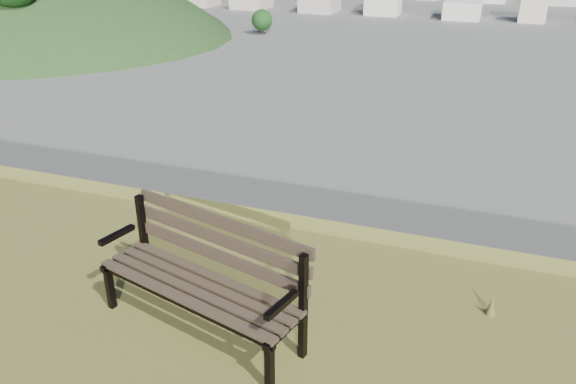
% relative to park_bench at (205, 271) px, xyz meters
% --- Properties ---
extents(park_bench, '(1.76, 0.95, 0.88)m').
position_rel_park_bench_xyz_m(park_bench, '(0.00, 0.00, 0.00)').
color(park_bench, '#3E3223').
rests_on(park_bench, hilltop_mesa).
extents(green_wooded_hill, '(157.95, 126.36, 78.98)m').
position_rel_park_bench_xyz_m(green_wooded_hill, '(-131.51, 123.78, -25.38)').
color(green_wooded_hill, '#1D3D17').
rests_on(green_wooded_hill, ground).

